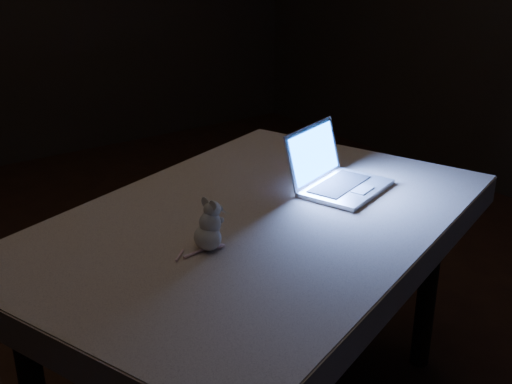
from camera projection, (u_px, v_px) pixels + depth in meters
floor at (197, 352)px, 2.38m from camera, size 5.00×5.00×0.00m
table at (257, 324)px, 1.93m from camera, size 1.52×1.24×0.70m
tablecloth at (263, 238)px, 1.77m from camera, size 1.68×1.54×0.09m
laptop at (348, 162)px, 1.94m from camera, size 0.34×0.32×0.19m
plush_mouse at (207, 225)px, 1.59m from camera, size 0.13×0.13×0.13m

